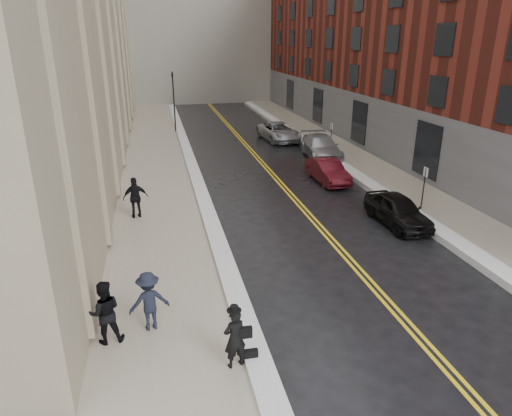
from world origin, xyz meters
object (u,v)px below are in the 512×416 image
pedestrian_main (235,339)px  car_silver_near (321,147)px  car_maroon (327,171)px  pedestrian_c (136,198)px  car_silver_far (279,132)px  car_black (398,210)px  pedestrian_b (149,301)px  pedestrian_a (105,312)px

pedestrian_main → car_silver_near: bearing=-131.9°
car_maroon → pedestrian_c: pedestrian_c is taller
car_silver_near → pedestrian_main: (-9.60, -20.05, 0.20)m
car_silver_near → pedestrian_c: bearing=-137.8°
car_silver_far → car_black: bearing=-94.8°
pedestrian_b → pedestrian_a: bearing=6.4°
pedestrian_b → pedestrian_c: size_ratio=0.92×
car_maroon → pedestrian_c: 11.31m
car_maroon → pedestrian_c: size_ratio=2.11×
car_maroon → pedestrian_a: size_ratio=2.20×
car_silver_near → car_silver_far: size_ratio=1.02×
car_maroon → pedestrian_c: bearing=-163.1°
car_maroon → car_silver_near: (1.57, 5.36, 0.10)m
pedestrian_main → pedestrian_b: 2.94m
car_black → pedestrian_main: pedestrian_main is taller
car_silver_near → pedestrian_main: pedestrian_main is taller
pedestrian_a → car_silver_far: bearing=-121.4°
car_silver_near → pedestrian_main: 22.23m
pedestrian_main → car_black: bearing=-154.2°
car_silver_near → pedestrian_b: (-11.66, -17.96, 0.26)m
car_maroon → pedestrian_b: bearing=-131.1°
pedestrian_main → pedestrian_c: pedestrian_c is taller
car_silver_far → pedestrian_main: (-8.23, -26.24, 0.25)m
pedestrian_a → pedestrian_c: bearing=-99.9°
pedestrian_main → pedestrian_c: size_ratio=0.85×
car_maroon → car_black: bearing=-86.1°
car_maroon → car_silver_far: (0.21, 11.55, 0.05)m
pedestrian_c → car_silver_near: bearing=-153.1°
pedestrian_c → pedestrian_a: bearing=76.7°
car_silver_far → pedestrian_c: (-10.88, -15.29, 0.39)m
pedestrian_a → car_maroon: bearing=-137.3°
car_black → pedestrian_main: 11.83m
pedestrian_b → pedestrian_c: (-0.58, 8.86, 0.08)m
car_silver_near → pedestrian_c: (-12.24, -9.10, 0.34)m
car_black → car_maroon: 6.80m
car_black → pedestrian_a: bearing=-154.8°
car_black → pedestrian_c: 11.82m
pedestrian_main → pedestrian_b: (-2.06, 2.10, 0.06)m
car_black → pedestrian_b: size_ratio=2.30×
car_silver_far → pedestrian_a: (-11.45, -24.51, 0.35)m
car_black → pedestrian_c: pedestrian_c is taller
car_silver_far → pedestrian_main: pedestrian_main is taller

